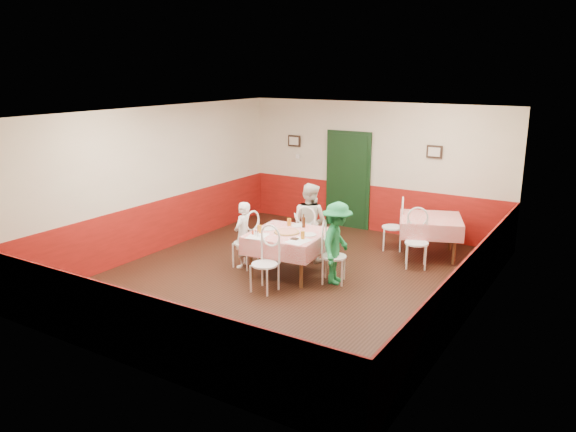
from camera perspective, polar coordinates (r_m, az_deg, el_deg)
The scene contains 39 objects.
floor at distance 9.65m, azimuth 0.18°, elevation -6.36°, with size 7.00×7.00×0.00m, color black.
ceiling at distance 9.02m, azimuth 0.20°, elevation 10.45°, with size 7.00×7.00×0.00m, color white.
back_wall at distance 12.30m, azimuth 8.79°, elevation 4.88°, with size 6.00×0.10×2.80m, color beige.
front_wall at distance 6.62m, azimuth -15.91°, elevation -4.14°, with size 6.00×0.10×2.80m, color beige.
left_wall at distance 11.07m, azimuth -13.19°, elevation 3.56°, with size 0.10×7.00×2.80m, color beige.
right_wall at distance 8.13m, azimuth 18.52°, elevation -0.85°, with size 0.10×7.00×2.80m, color beige.
wainscot_back at distance 12.47m, azimuth 8.60°, elevation 0.79°, with size 6.00×0.03×1.00m, color maroon.
wainscot_front at distance 6.97m, azimuth -15.29°, elevation -11.13°, with size 6.00×0.03×1.00m, color maroon.
wainscot_left at distance 11.26m, azimuth -12.87°, elevation -0.94°, with size 0.03×7.00×1.00m, color maroon.
wainscot_right at distance 8.41m, azimuth 17.92°, elevation -6.75°, with size 0.03×7.00×1.00m, color maroon.
door at distance 12.56m, azimuth 6.11°, elevation 3.55°, with size 0.96×0.06×2.10m, color black.
picture_left at distance 13.09m, azimuth 0.64°, elevation 7.64°, with size 0.32×0.03×0.26m, color black.
picture_right at distance 11.74m, azimuth 14.65°, elevation 6.33°, with size 0.32×0.03×0.26m, color black.
thermostat at distance 13.08m, azimuth 1.01°, elevation 6.09°, with size 0.10×0.03×0.10m, color white.
main_table at distance 9.72m, azimuth 0.00°, elevation -3.85°, with size 1.22×1.22×0.77m, color red.
second_table at distance 11.01m, azimuth 14.20°, elevation -2.06°, with size 1.12×1.12×0.77m, color red.
chair_left at distance 10.08m, azimuth -4.34°, elevation -2.75°, with size 0.42×0.42×0.90m, color white, non-canonical shape.
chair_right at distance 9.37m, azimuth 4.68°, elevation -4.14°, with size 0.42×0.42×0.90m, color white, non-canonical shape.
chair_far at distance 10.43m, azimuth 2.06°, elevation -2.11°, with size 0.42×0.42×0.90m, color white, non-canonical shape.
chair_near at distance 8.98m, azimuth -2.40°, elevation -4.95°, with size 0.42×0.42×0.90m, color white, non-canonical shape.
chair_second_a at distance 11.23m, azimuth 10.59°, elevation -1.13°, with size 0.42×0.42×0.90m, color white, non-canonical shape.
chair_second_b at distance 10.31m, azimuth 12.94°, elevation -2.70°, with size 0.42×0.42×0.90m, color white, non-canonical shape.
pizza at distance 9.57m, azimuth -0.11°, elevation -1.64°, with size 0.42×0.42×0.03m, color #B74723.
plate_left at distance 9.79m, azimuth -2.03°, elevation -1.32°, with size 0.25×0.25×0.01m, color white.
plate_right at distance 9.45m, azimuth 2.15°, elevation -1.91°, with size 0.25×0.25×0.01m, color white.
plate_far at distance 10.00m, azimuth 1.01°, elevation -0.96°, with size 0.25×0.25×0.01m, color white.
glass_a at distance 9.56m, azimuth -2.91°, elevation -1.34°, with size 0.07×0.07×0.14m, color #BF7219.
glass_b at distance 9.23m, azimuth 1.51°, elevation -1.96°, with size 0.07×0.07×0.13m, color #BF7219.
glass_c at distance 10.00m, azimuth 0.11°, elevation -0.61°, with size 0.07×0.07×0.13m, color #BF7219.
beer_bottle at distance 9.88m, azimuth 1.60°, elevation -0.55°, with size 0.06×0.06×0.22m, color #381C0A.
shaker_a at distance 9.40m, azimuth -3.30°, elevation -1.77°, with size 0.04×0.04×0.09m, color silver.
shaker_b at distance 9.36m, azimuth -3.07°, elevation -1.85°, with size 0.04×0.04×0.09m, color silver.
shaker_c at distance 9.48m, azimuth -3.60°, elevation -1.64°, with size 0.04×0.04×0.09m, color #B23319.
menu_left at distance 9.41m, azimuth -3.11°, elevation -2.04°, with size 0.30×0.40×0.00m, color white.
menu_right at distance 9.13m, azimuth 1.07°, elevation -2.55°, with size 0.30×0.40×0.00m, color white.
wallet at distance 9.21m, azimuth 0.67°, elevation -2.34°, with size 0.11×0.09×0.02m, color black.
diner_left at distance 10.06m, azimuth -4.61°, elevation -1.91°, with size 0.44×0.29×1.20m, color gray.
diner_far at distance 10.40m, azimuth 2.19°, elevation -0.58°, with size 0.71×0.55×1.45m, color gray.
diner_right at distance 9.28m, azimuth 5.00°, elevation -2.77°, with size 0.89×0.51×1.38m, color gray.
Camera 1 is at (4.71, -7.67, 3.49)m, focal length 35.00 mm.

